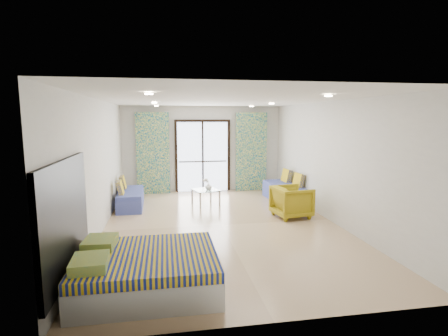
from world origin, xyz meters
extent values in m
cube|color=black|center=(0.00, 3.71, 2.24)|extent=(1.76, 0.08, 0.08)
cube|color=black|center=(-0.84, 3.71, 1.10)|extent=(0.08, 0.08, 2.20)
cube|color=black|center=(0.84, 3.71, 1.10)|extent=(0.08, 0.08, 2.20)
cube|color=black|center=(0.00, 3.71, 1.10)|extent=(0.05, 0.06, 2.20)
cube|color=#595451|center=(0.00, 3.73, 0.95)|extent=(1.52, 0.03, 0.04)
cube|color=silver|center=(-1.55, 3.57, 1.25)|extent=(1.00, 0.10, 2.50)
cube|color=silver|center=(1.55, 3.57, 1.25)|extent=(1.00, 0.10, 2.50)
cylinder|color=#FFE0B2|center=(-1.40, -2.00, 2.67)|extent=(0.12, 0.12, 0.02)
cylinder|color=#FFE0B2|center=(1.40, -2.00, 2.67)|extent=(0.12, 0.12, 0.02)
cylinder|color=#FFE0B2|center=(-1.40, 1.00, 2.67)|extent=(0.12, 0.12, 0.02)
cylinder|color=#FFE0B2|center=(1.40, 1.00, 2.67)|extent=(0.12, 0.12, 0.02)
cylinder|color=#FFE0B2|center=(-1.40, 3.00, 2.67)|extent=(0.12, 0.12, 0.02)
cylinder|color=#FFE0B2|center=(1.40, 3.00, 2.67)|extent=(0.12, 0.12, 0.02)
cube|color=black|center=(-2.46, -2.70, 1.05)|extent=(0.06, 2.10, 1.50)
cube|color=silver|center=(-2.47, -1.45, 1.05)|extent=(0.02, 0.10, 0.10)
cube|color=silver|center=(-1.45, -2.70, 0.19)|extent=(1.86, 1.49, 0.37)
cube|color=navy|center=(-1.45, -2.70, 0.44)|extent=(1.84, 1.52, 0.14)
cube|color=#176B5D|center=(-2.12, -3.05, 0.58)|extent=(0.45, 0.53, 0.13)
cube|color=#176B5D|center=(-2.12, -2.35, 0.58)|extent=(0.45, 0.54, 0.13)
cube|color=#3D4893|center=(-2.10, 1.93, 0.18)|extent=(0.66, 1.60, 0.35)
cube|color=#3D4893|center=(-2.10, 1.93, 0.40)|extent=(0.64, 1.57, 0.09)
cube|color=navy|center=(-2.31, 1.56, 0.60)|extent=(0.19, 0.40, 0.37)
cube|color=navy|center=(-2.33, 2.30, 0.60)|extent=(0.19, 0.40, 0.37)
cube|color=#3D4893|center=(2.10, 1.92, 0.19)|extent=(0.79, 1.76, 0.38)
cube|color=#3D4893|center=(2.10, 1.92, 0.43)|extent=(0.77, 1.73, 0.10)
cube|color=navy|center=(2.37, 1.53, 0.65)|extent=(0.22, 0.44, 0.40)
cube|color=navy|center=(2.31, 2.34, 0.65)|extent=(0.22, 0.44, 0.40)
cylinder|color=silver|center=(-0.31, 1.50, 0.21)|extent=(0.06, 0.06, 0.41)
cylinder|color=silver|center=(0.22, 1.66, 0.21)|extent=(0.06, 0.06, 0.41)
cylinder|color=silver|center=(-0.48, 2.03, 0.21)|extent=(0.06, 0.06, 0.41)
cylinder|color=silver|center=(0.05, 2.19, 0.21)|extent=(0.06, 0.06, 0.41)
cube|color=#8CA59E|center=(-0.13, 1.85, 0.41)|extent=(0.80, 0.80, 0.02)
sphere|color=white|center=(-0.08, 1.86, 0.64)|extent=(0.07, 0.07, 0.07)
sphere|color=white|center=(-0.15, 1.89, 0.66)|extent=(0.07, 0.07, 0.07)
sphere|color=white|center=(-0.18, 1.83, 0.68)|extent=(0.07, 0.07, 0.07)
sphere|color=white|center=(-0.12, 1.80, 0.70)|extent=(0.07, 0.07, 0.07)
imported|color=white|center=(-0.06, 1.78, 0.51)|extent=(0.19, 0.20, 0.18)
imported|color=#9C8914|center=(1.73, 0.35, 0.41)|extent=(0.85, 0.90, 0.81)
camera|label=1|loc=(-1.19, -7.30, 2.31)|focal=28.00mm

